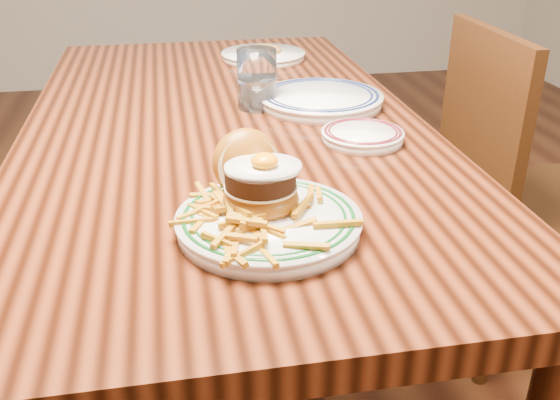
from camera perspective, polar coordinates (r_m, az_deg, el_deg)
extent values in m
plane|color=black|center=(1.77, -4.09, -16.27)|extent=(6.00, 6.00, 0.00)
cube|color=black|center=(1.38, -5.04, 6.40)|extent=(0.85, 1.60, 0.05)
cylinder|color=black|center=(2.22, -16.08, 2.90)|extent=(0.07, 0.07, 0.70)
cylinder|color=black|center=(2.26, 2.65, 4.35)|extent=(0.07, 0.07, 0.70)
cylinder|color=#3E1E0D|center=(1.60, -21.99, -14.51)|extent=(0.04, 0.04, 0.39)
cube|color=#3E1E0D|center=(1.83, 22.31, -0.37)|extent=(0.44, 0.44, 0.04)
cube|color=#3E1E0D|center=(1.65, 17.98, 6.83)|extent=(0.04, 0.42, 0.45)
cylinder|color=#3E1E0D|center=(2.16, 23.17, -3.28)|extent=(0.04, 0.04, 0.41)
cylinder|color=#3E1E0D|center=(2.00, 14.21, -4.23)|extent=(0.04, 0.04, 0.41)
cylinder|color=#3E1E0D|center=(1.73, 18.64, -10.23)|extent=(0.04, 0.04, 0.41)
cylinder|color=white|center=(0.91, -1.04, -2.34)|extent=(0.27, 0.27, 0.02)
cylinder|color=white|center=(0.90, -1.05, -1.60)|extent=(0.27, 0.27, 0.01)
torus|color=#0D4B19|center=(0.90, -1.05, -1.49)|extent=(0.25, 0.25, 0.01)
torus|color=#0D4B19|center=(0.90, -1.05, -1.49)|extent=(0.23, 0.23, 0.01)
ellipsoid|color=#965D13|center=(0.92, -1.77, 0.14)|extent=(0.11, 0.11, 0.05)
cylinder|color=beige|center=(0.91, -1.79, 1.21)|extent=(0.11, 0.11, 0.00)
cylinder|color=black|center=(0.91, -1.80, 2.08)|extent=(0.10, 0.10, 0.03)
ellipsoid|color=white|center=(0.90, -1.56, 3.01)|extent=(0.11, 0.09, 0.01)
ellipsoid|color=#FF9105|center=(0.89, -1.42, 3.60)|extent=(0.04, 0.04, 0.02)
ellipsoid|color=#965D13|center=(0.96, -3.09, 3.40)|extent=(0.12, 0.11, 0.12)
cylinder|color=beige|center=(0.95, -2.76, 2.92)|extent=(0.10, 0.05, 0.09)
cylinder|color=white|center=(1.25, 7.54, 5.65)|extent=(0.16, 0.16, 0.02)
cylinder|color=white|center=(1.24, 7.57, 6.14)|extent=(0.16, 0.16, 0.01)
torus|color=#56131B|center=(1.24, 7.58, 6.22)|extent=(0.15, 0.15, 0.01)
torus|color=#56131B|center=(1.24, 7.58, 6.22)|extent=(0.14, 0.14, 0.01)
cube|color=silver|center=(1.26, 8.27, 6.37)|extent=(0.10, 0.06, 0.00)
cylinder|color=white|center=(1.46, 3.73, 8.97)|extent=(0.28, 0.28, 0.02)
cylinder|color=white|center=(1.45, 3.75, 9.50)|extent=(0.29, 0.29, 0.01)
torus|color=#0E1A47|center=(1.45, 3.75, 9.58)|extent=(0.27, 0.27, 0.01)
torus|color=#0E1A47|center=(1.45, 3.75, 9.58)|extent=(0.24, 0.24, 0.01)
cylinder|color=white|center=(1.43, -2.13, 10.99)|extent=(0.09, 0.09, 0.13)
cylinder|color=silver|center=(1.44, -2.11, 9.79)|extent=(0.08, 0.08, 0.06)
cylinder|color=white|center=(1.88, -1.54, 12.95)|extent=(0.24, 0.24, 0.02)
cylinder|color=white|center=(1.88, -1.54, 13.29)|extent=(0.25, 0.25, 0.01)
ellipsoid|color=#C38837|center=(1.88, -1.54, 13.53)|extent=(0.11, 0.09, 0.03)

